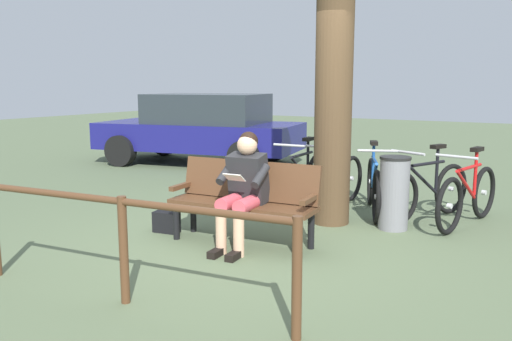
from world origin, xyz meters
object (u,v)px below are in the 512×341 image
tree_trunk (334,65)px  bicycle_red (374,186)px  parked_car (202,127)px  bench (245,196)px  bicycle_green (427,191)px  person_reading (244,184)px  bicycle_purple (468,196)px  bicycle_orange (302,179)px  handbag (166,222)px  litter_bin (394,193)px  bicycle_black (336,182)px

tree_trunk → bicycle_red: size_ratio=2.41×
parked_car → bench: bearing=120.2°
bicycle_green → person_reading: bearing=-9.3°
tree_trunk → bicycle_purple: size_ratio=2.31×
bicycle_red → bicycle_green: bearing=70.4°
person_reading → bicycle_orange: 2.13m
handbag → litter_bin: litter_bin is taller
person_reading → bicycle_purple: 2.80m
bench → handbag: (0.97, 0.15, -0.39)m
litter_bin → bicycle_purple: (-0.72, -0.58, -0.07)m
handbag → bicycle_black: size_ratio=0.18×
tree_trunk → parked_car: bearing=-36.3°
bicycle_red → bicycle_orange: (1.03, 0.01, 0.00)m
person_reading → parked_car: 5.86m
person_reading → bicycle_green: person_reading is taller
person_reading → handbag: bearing=-4.6°
bench → litter_bin: size_ratio=1.90×
tree_trunk → bicycle_orange: tree_trunk is taller
bicycle_black → litter_bin: bearing=60.4°
handbag → bicycle_red: bearing=-130.0°
handbag → bicycle_black: (-1.20, -2.14, 0.24)m
bench → handbag: 1.05m
person_reading → bicycle_red: person_reading is taller
bicycle_orange → parked_car: parked_car is taller
person_reading → tree_trunk: (-0.41, -1.37, 1.24)m
person_reading → handbag: 1.18m
bicycle_green → bicycle_orange: bearing=-65.0°
bench → bicycle_orange: (0.24, -1.93, -0.15)m
parked_car → bicycle_purple: bearing=146.4°
tree_trunk → bench: bearing=68.1°
bicycle_purple → person_reading: bearing=-29.2°
litter_bin → bicycle_orange: 1.59m
person_reading → litter_bin: size_ratio=1.40×
bicycle_purple → bicycle_orange: same height
person_reading → bicycle_purple: (-1.87, -2.06, -0.31)m
bench → bicycle_red: bearing=-116.2°
bicycle_purple → bicycle_green: same height
bicycle_black → parked_car: parked_car is taller
handbag → bicycle_green: bicycle_green is taller
bicycle_green → bicycle_red: (0.67, 0.03, 0.00)m
litter_bin → bicycle_green: 0.69m
handbag → bicycle_red: (-1.75, -2.08, 0.24)m
person_reading → handbag: size_ratio=4.00×
handbag → bicycle_orange: 2.21m
bicycle_orange → bicycle_purple: bearing=88.3°
litter_bin → bicycle_black: size_ratio=0.51×
handbag → bicycle_green: 3.23m
bench → bicycle_orange: size_ratio=0.97×
handbag → bicycle_purple: bicycle_purple is taller
bench → bicycle_orange: 1.95m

